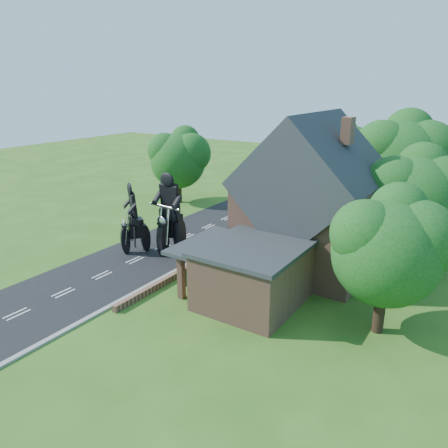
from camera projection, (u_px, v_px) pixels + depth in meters
The scene contains 19 objects.
ground at pixel (135, 260), 30.78m from camera, with size 120.00×120.00×0.00m, color #305A19.
road at pixel (135, 260), 30.78m from camera, with size 7.00×80.00×0.02m, color black.
kerb at pixel (175, 271), 28.86m from camera, with size 0.30×80.00×0.12m, color gray.
garden_wall at pixel (224, 248), 32.45m from camera, with size 0.30×22.00×0.40m, color #8F5F49.
house at pixel (311, 204), 28.74m from camera, with size 9.54×8.64×10.24m.
annex at pixel (251, 273), 24.45m from camera, with size 7.05×5.94×3.44m.
tree_annex_side at pixel (396, 245), 20.48m from camera, with size 5.64×5.20×7.48m.
tree_house_right at pixel (421, 196), 27.35m from camera, with size 6.51×6.00×8.40m.
tree_behind_house at pixel (407, 159), 34.30m from camera, with size 7.81×7.20×10.08m.
tree_behind_left at pixel (336, 157), 38.37m from camera, with size 6.94×6.40×9.16m.
tree_far_road at pixel (181, 156), 44.08m from camera, with size 6.08×5.60×7.84m.
shrub_a at pixel (185, 276), 27.05m from camera, with size 0.90×0.90×1.10m, color black.
shrub_b at pixel (208, 262), 29.04m from camera, with size 0.90×0.90×1.10m, color black.
shrub_c at pixel (229, 251), 31.03m from camera, with size 0.90×0.90×1.10m, color black.
shrub_d at pixel (262, 232), 35.01m from camera, with size 0.90×0.90×1.10m, color black.
shrub_e at pixel (276, 224), 36.99m from camera, with size 0.90×0.90×1.10m, color black.
shrub_f at pixel (289, 216), 38.98m from camera, with size 0.90×0.90×1.10m, color black.
motorcycle_lead at pixel (172, 241), 31.85m from camera, with size 0.49×1.94×1.81m, color black, non-canonical shape.
motorcycle_follow at pixel (136, 242), 32.01m from camera, with size 0.43×1.69×1.57m, color black, non-canonical shape.
Camera 1 is at (20.88, -20.36, 11.97)m, focal length 35.00 mm.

